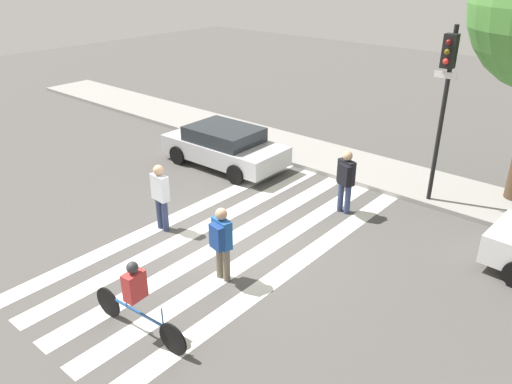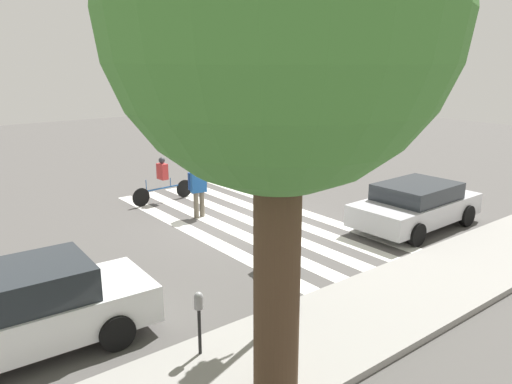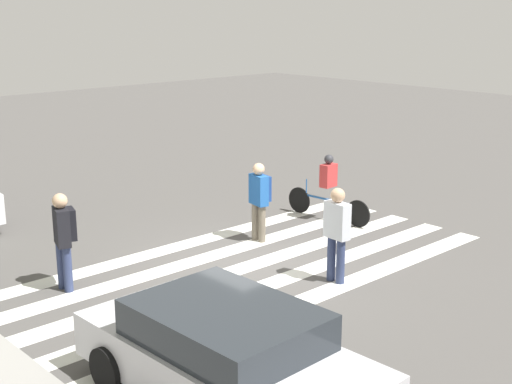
{
  "view_description": "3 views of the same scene",
  "coord_description": "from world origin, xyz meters",
  "px_view_note": "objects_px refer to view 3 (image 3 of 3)",
  "views": [
    {
      "loc": [
        7.54,
        -7.74,
        6.47
      ],
      "look_at": [
        0.39,
        0.63,
        1.25
      ],
      "focal_mm": 35.0,
      "sensor_mm": 36.0,
      "label": 1
    },
    {
      "loc": [
        8.97,
        11.82,
        4.87
      ],
      "look_at": [
        0.31,
        0.77,
        1.13
      ],
      "focal_mm": 35.0,
      "sensor_mm": 36.0,
      "label": 2
    },
    {
      "loc": [
        -9.84,
        8.9,
        4.99
      ],
      "look_at": [
        0.23,
        -0.41,
        1.41
      ],
      "focal_mm": 50.0,
      "sensor_mm": 36.0,
      "label": 3
    }
  ],
  "objects_px": {
    "pedestrian_adult_blue_shirt": "(64,234)",
    "cyclist_mid_street": "(328,185)",
    "car_parked_dark_suv": "(226,354)",
    "pedestrian_child_with_backpack": "(260,195)",
    "pedestrian_adult_tall_backpack": "(337,230)"
  },
  "relations": [
    {
      "from": "pedestrian_adult_tall_backpack",
      "to": "pedestrian_child_with_backpack",
      "type": "bearing_deg",
      "value": -8.55
    },
    {
      "from": "pedestrian_adult_blue_shirt",
      "to": "car_parked_dark_suv",
      "type": "height_order",
      "value": "pedestrian_adult_blue_shirt"
    },
    {
      "from": "pedestrian_adult_blue_shirt",
      "to": "cyclist_mid_street",
      "type": "bearing_deg",
      "value": -74.85
    },
    {
      "from": "pedestrian_adult_blue_shirt",
      "to": "car_parked_dark_suv",
      "type": "bearing_deg",
      "value": -166.78
    },
    {
      "from": "car_parked_dark_suv",
      "to": "pedestrian_child_with_backpack",
      "type": "bearing_deg",
      "value": -48.07
    },
    {
      "from": "pedestrian_adult_tall_backpack",
      "to": "car_parked_dark_suv",
      "type": "relative_size",
      "value": 0.42
    },
    {
      "from": "pedestrian_adult_tall_backpack",
      "to": "pedestrian_child_with_backpack",
      "type": "relative_size",
      "value": 1.04
    },
    {
      "from": "pedestrian_adult_blue_shirt",
      "to": "pedestrian_child_with_backpack",
      "type": "relative_size",
      "value": 1.04
    },
    {
      "from": "pedestrian_adult_tall_backpack",
      "to": "pedestrian_adult_blue_shirt",
      "type": "bearing_deg",
      "value": 55.6
    },
    {
      "from": "pedestrian_adult_tall_backpack",
      "to": "pedestrian_adult_blue_shirt",
      "type": "xyz_separation_m",
      "value": [
        3.08,
        3.85,
        0.04
      ]
    },
    {
      "from": "pedestrian_child_with_backpack",
      "to": "car_parked_dark_suv",
      "type": "bearing_deg",
      "value": 144.42
    },
    {
      "from": "pedestrian_adult_tall_backpack",
      "to": "cyclist_mid_street",
      "type": "height_order",
      "value": "pedestrian_adult_tall_backpack"
    },
    {
      "from": "pedestrian_adult_tall_backpack",
      "to": "car_parked_dark_suv",
      "type": "distance_m",
      "value": 4.63
    },
    {
      "from": "pedestrian_adult_blue_shirt",
      "to": "cyclist_mid_street",
      "type": "xyz_separation_m",
      "value": [
        -0.3,
        -6.74,
        -0.2
      ]
    },
    {
      "from": "pedestrian_adult_tall_backpack",
      "to": "pedestrian_child_with_backpack",
      "type": "distance_m",
      "value": 2.8
    }
  ]
}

